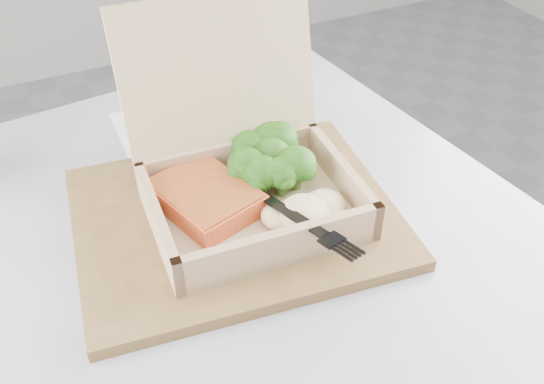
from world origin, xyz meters
name	(u,v)px	position (x,y,z in m)	size (l,w,h in m)	color
cafe_table	(213,352)	(-0.12, 0.17, 0.52)	(0.80, 0.80, 0.70)	black
serving_tray	(235,217)	(-0.07, 0.20, 0.71)	(0.34, 0.27, 0.01)	brown
takeout_container	(242,160)	(-0.05, 0.22, 0.76)	(0.23, 0.23, 0.20)	tan
salmon_fillet	(205,197)	(-0.10, 0.21, 0.74)	(0.08, 0.11, 0.02)	#FF5831
broccoli_pile	(272,161)	(-0.01, 0.22, 0.74)	(0.11, 0.11, 0.04)	#33761A
mashed_potatoes	(304,213)	(-0.02, 0.14, 0.74)	(0.09, 0.08, 0.03)	beige
plastic_fork	(278,203)	(-0.04, 0.15, 0.75)	(0.05, 0.15, 0.02)	black
receipt	(152,136)	(-0.10, 0.40, 0.70)	(0.08, 0.15, 0.00)	silver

